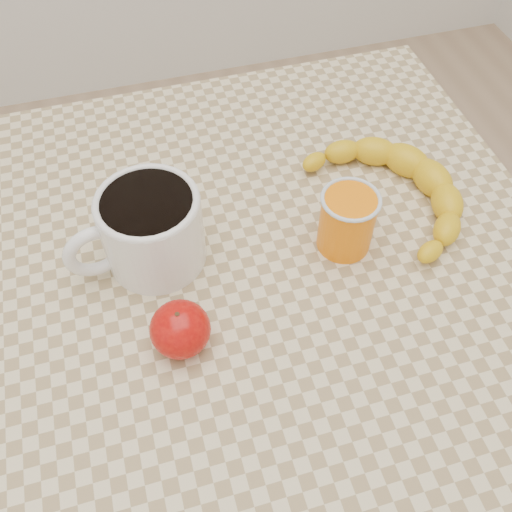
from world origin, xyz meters
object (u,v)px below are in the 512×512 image
object	(u,v)px
coffee_mug	(149,228)
table	(256,302)
apple	(180,329)
banana	(395,189)
orange_juice_glass	(347,221)

from	to	relation	value
coffee_mug	table	bearing A→B (deg)	-22.30
apple	banana	distance (m)	0.35
banana	table	bearing A→B (deg)	-178.95
banana	orange_juice_glass	bearing A→B (deg)	-164.41
table	coffee_mug	xyz separation A→B (m)	(-0.12, 0.05, 0.14)
coffee_mug	banana	size ratio (longest dim) A/B	0.57
coffee_mug	orange_juice_glass	size ratio (longest dim) A/B	2.12
orange_juice_glass	table	bearing A→B (deg)	-178.27
table	banana	distance (m)	0.24
coffee_mug	apple	xyz separation A→B (m)	(0.01, -0.13, -0.03)
apple	banana	world-z (taller)	apple
apple	orange_juice_glass	bearing A→B (deg)	20.70
table	orange_juice_glass	distance (m)	0.18
coffee_mug	apple	bearing A→B (deg)	-86.24
orange_juice_glass	banana	world-z (taller)	orange_juice_glass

